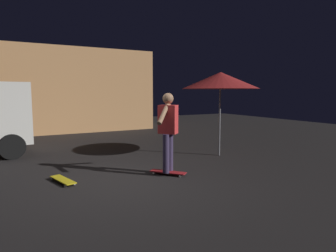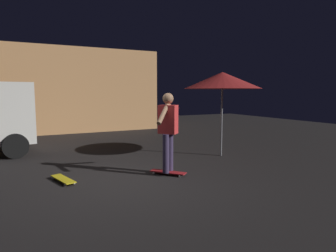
{
  "view_description": "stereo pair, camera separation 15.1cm",
  "coord_description": "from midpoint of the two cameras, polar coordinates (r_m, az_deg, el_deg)",
  "views": [
    {
      "loc": [
        -1.92,
        -5.42,
        1.75
      ],
      "look_at": [
        1.01,
        -0.04,
        1.05
      ],
      "focal_mm": 31.45,
      "sensor_mm": 36.0,
      "label": 1
    },
    {
      "loc": [
        -1.78,
        -5.49,
        1.75
      ],
      "look_at": [
        1.01,
        -0.04,
        1.05
      ],
      "focal_mm": 31.45,
      "sensor_mm": 36.0,
      "label": 2
    }
  ],
  "objects": [
    {
      "name": "ground_plane",
      "position": [
        6.02,
        -9.5,
        -10.47
      ],
      "size": [
        28.0,
        28.0,
        0.0
      ],
      "primitive_type": "plane",
      "color": "black"
    },
    {
      "name": "low_building",
      "position": [
        14.47,
        -23.66,
        6.32
      ],
      "size": [
        9.63,
        3.06,
        3.68
      ],
      "color": "tan",
      "rests_on": "ground_plane"
    },
    {
      "name": "patio_umbrella",
      "position": [
        8.21,
        9.6,
        8.68
      ],
      "size": [
        2.1,
        2.1,
        2.3
      ],
      "color": "slate",
      "rests_on": "ground_plane"
    },
    {
      "name": "skateboard_ridden",
      "position": [
        6.36,
        -0.69,
        -8.95
      ],
      "size": [
        0.65,
        0.73,
        0.07
      ],
      "color": "#AD1E23",
      "rests_on": "ground_plane"
    },
    {
      "name": "skateboard_spare",
      "position": [
        6.2,
        -20.38,
        -9.77
      ],
      "size": [
        0.4,
        0.81,
        0.07
      ],
      "color": "gold",
      "rests_on": "ground_plane"
    },
    {
      "name": "skater",
      "position": [
        6.17,
        -0.7,
        -0.12
      ],
      "size": [
        0.81,
        0.7,
        1.67
      ],
      "color": "#382D4C",
      "rests_on": "skateboard_ridden"
    }
  ]
}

